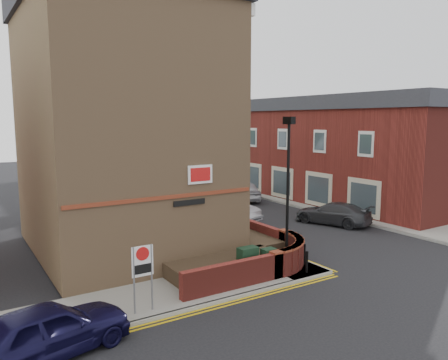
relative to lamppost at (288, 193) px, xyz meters
The scene contains 28 objects.
ground 3.90m from the lamppost, 143.13° to the right, with size 120.00×120.00×0.00m, color black.
pavement_corner 6.07m from the lamppost, behind, with size 13.00×3.00×0.12m, color gray.
pavement_main 15.17m from the lamppost, 88.45° to the left, with size 2.00×32.00×0.12m, color gray.
pavement_far 16.73m from the lamppost, 45.99° to the left, with size 4.00×40.00×0.12m, color gray.
kerb_side 6.18m from the lamppost, 166.76° to the right, with size 13.00×0.15×0.12m, color gray.
kerb_main_near 15.22m from the lamppost, 84.60° to the left, with size 0.15×32.00×0.12m, color gray.
kerb_main_far 15.44m from the lamppost, 51.46° to the left, with size 0.15×40.00×0.12m, color gray.
yellow_lines_side 6.27m from the lamppost, 164.13° to the right, with size 13.00×0.28×0.01m, color gold.
yellow_lines_main 15.26m from the lamppost, 83.64° to the left, with size 0.28×32.00×0.01m, color gold.
corner_building 8.62m from the lamppost, 123.16° to the left, with size 8.95×10.40×13.60m.
garden_wall 3.93m from the lamppost, 140.91° to the left, with size 6.80×6.00×1.20m, color maroon, non-canonical shape.
lamppost is the anchor object (origin of this frame).
utility_cabinet_large 3.24m from the lamppost, behind, with size 0.80×0.45×1.20m, color #15311A.
utility_cabinet_small 2.90m from the lamppost, 169.70° to the right, with size 0.55×0.40×1.10m, color #15311A.
bollard_near 2.91m from the lamppost, 63.43° to the right, with size 0.11×0.11×0.90m, color black.
bollard_far 2.95m from the lamppost, ahead, with size 0.11×0.11×0.90m, color black.
zone_sign 6.85m from the lamppost, behind, with size 0.72×0.07×2.20m.
far_terrace 20.41m from the lamppost, 50.77° to the left, with size 5.40×30.40×8.00m.
far_terrace_cream 39.00m from the lamppost, 70.68° to the left, with size 5.40×12.40×8.00m.
tree_near 12.92m from the lamppost, 88.22° to the left, with size 3.64×3.65×6.70m.
tree_mid 20.93m from the lamppost, 88.90° to the left, with size 4.03×4.03×7.42m.
tree_far 28.89m from the lamppost, 89.21° to the left, with size 3.81×3.81×7.00m.
traffic_light_assembly 23.82m from the lamppost, 88.07° to the left, with size 0.20×0.16×4.20m.
navy_hatchback 10.16m from the lamppost, behind, with size 1.76×4.38×1.49m, color black.
silver_car_near 9.98m from the lamppost, 72.76° to the left, with size 1.62×4.65×1.53m, color #919298.
red_car_main 16.76m from the lamppost, 79.00° to the left, with size 2.16×4.68×1.30m, color maroon.
grey_car_far 9.68m from the lamppost, 32.21° to the left, with size 1.87×4.59×1.33m, color #333539.
silver_car_far 16.61m from the lamppost, 61.32° to the left, with size 1.82×4.53×1.54m, color #ABACB3.
Camera 1 is at (-9.96, -12.27, 6.30)m, focal length 35.00 mm.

